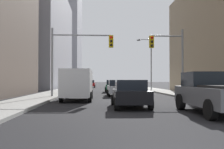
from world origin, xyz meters
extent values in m
cube|color=#9E9E99|center=(-6.57, 50.00, 0.07)|extent=(2.92, 160.00, 0.15)
cube|color=#9E9E99|center=(6.57, 50.00, 0.07)|extent=(2.92, 160.00, 0.15)
cube|color=slate|center=(3.41, 6.94, 0.80)|extent=(2.09, 5.43, 0.80)
cube|color=black|center=(3.41, 7.91, 1.55)|extent=(1.83, 1.83, 0.70)
cylinder|color=black|center=(2.45, 8.67, 0.40)|extent=(0.28, 0.80, 0.80)
cylinder|color=black|center=(4.37, 8.67, 0.40)|extent=(0.28, 0.80, 0.80)
cylinder|color=black|center=(2.45, 5.21, 0.40)|extent=(0.28, 0.80, 0.80)
cube|color=white|center=(-3.27, 14.75, 1.31)|extent=(2.06, 5.22, 1.90)
cube|color=black|center=(-3.27, 17.36, 1.73)|extent=(1.76, 0.04, 0.60)
cylinder|color=black|center=(-4.23, 16.42, 0.36)|extent=(0.24, 0.72, 0.72)
cylinder|color=black|center=(-2.31, 16.42, 0.36)|extent=(0.24, 0.72, 0.72)
cylinder|color=black|center=(-4.23, 13.09, 0.36)|extent=(0.24, 0.72, 0.72)
cylinder|color=black|center=(-2.31, 13.09, 0.36)|extent=(0.24, 0.72, 0.72)
cube|color=black|center=(0.01, 9.85, 0.65)|extent=(1.90, 4.24, 0.65)
cube|color=black|center=(0.01, 9.70, 1.25)|extent=(1.63, 1.94, 0.55)
cylinder|color=black|center=(-0.86, 11.19, 0.32)|extent=(0.22, 0.64, 0.64)
cylinder|color=black|center=(0.87, 11.19, 0.32)|extent=(0.22, 0.64, 0.64)
cylinder|color=black|center=(-0.86, 8.51, 0.32)|extent=(0.22, 0.64, 0.64)
cylinder|color=black|center=(0.87, 8.51, 0.32)|extent=(0.22, 0.64, 0.64)
cube|color=#B7BABF|center=(0.07, 19.93, 0.65)|extent=(1.81, 4.21, 0.65)
cube|color=black|center=(0.07, 19.78, 1.25)|extent=(1.59, 1.91, 0.55)
cylinder|color=black|center=(-0.80, 21.28, 0.32)|extent=(0.22, 0.64, 0.64)
cylinder|color=black|center=(0.93, 21.28, 0.32)|extent=(0.22, 0.64, 0.64)
cylinder|color=black|center=(-0.80, 18.59, 0.32)|extent=(0.22, 0.64, 0.64)
cylinder|color=black|center=(0.93, 18.59, 0.32)|extent=(0.22, 0.64, 0.64)
cube|color=#195938|center=(0.09, 27.58, 0.65)|extent=(1.89, 4.24, 0.65)
cube|color=black|center=(0.09, 27.43, 1.25)|extent=(1.63, 1.93, 0.55)
cylinder|color=black|center=(-0.78, 28.92, 0.32)|extent=(0.22, 0.64, 0.64)
cylinder|color=black|center=(0.95, 28.92, 0.32)|extent=(0.22, 0.64, 0.64)
cylinder|color=black|center=(-0.78, 26.23, 0.32)|extent=(0.22, 0.64, 0.64)
cylinder|color=black|center=(0.95, 26.23, 0.32)|extent=(0.22, 0.64, 0.64)
cube|color=#141E4C|center=(3.30, 34.40, 0.65)|extent=(1.90, 4.24, 0.65)
cube|color=black|center=(3.30, 34.25, 1.25)|extent=(1.63, 1.94, 0.55)
cylinder|color=black|center=(2.43, 35.75, 0.32)|extent=(0.22, 0.64, 0.64)
cylinder|color=black|center=(4.16, 35.75, 0.32)|extent=(0.22, 0.64, 0.64)
cylinder|color=black|center=(2.43, 33.06, 0.32)|extent=(0.22, 0.64, 0.64)
cylinder|color=black|center=(4.16, 33.06, 0.32)|extent=(0.22, 0.64, 0.64)
cube|color=maroon|center=(-3.30, 46.16, 0.65)|extent=(1.90, 4.24, 0.65)
cube|color=black|center=(-3.30, 46.01, 1.25)|extent=(1.63, 1.94, 0.55)
cylinder|color=black|center=(-4.16, 47.50, 0.32)|extent=(0.22, 0.64, 0.64)
cylinder|color=black|center=(-2.44, 47.50, 0.32)|extent=(0.22, 0.64, 0.64)
cylinder|color=black|center=(-4.16, 44.81, 0.32)|extent=(0.22, 0.64, 0.64)
cylinder|color=black|center=(-2.44, 44.81, 0.32)|extent=(0.22, 0.64, 0.64)
cylinder|color=gray|center=(-5.70, 17.84, 3.00)|extent=(0.18, 0.18, 6.00)
cylinder|color=gray|center=(-3.17, 17.84, 5.40)|extent=(5.07, 0.12, 0.12)
cube|color=gold|center=(-0.64, 17.84, 4.88)|extent=(0.38, 0.30, 1.05)
sphere|color=red|center=(-0.64, 17.67, 5.21)|extent=(0.24, 0.24, 0.24)
sphere|color=black|center=(-0.64, 17.67, 4.88)|extent=(0.24, 0.24, 0.24)
sphere|color=black|center=(-0.64, 17.67, 4.54)|extent=(0.24, 0.24, 0.24)
cylinder|color=gray|center=(5.70, 17.84, 3.00)|extent=(0.18, 0.18, 6.00)
cylinder|color=gray|center=(4.32, 17.84, 5.40)|extent=(2.77, 0.12, 0.12)
cube|color=gold|center=(2.93, 17.84, 4.88)|extent=(0.38, 0.30, 1.05)
sphere|color=red|center=(2.93, 17.67, 5.21)|extent=(0.24, 0.24, 0.24)
sphere|color=black|center=(2.93, 17.67, 4.88)|extent=(0.24, 0.24, 0.24)
sphere|color=black|center=(2.93, 17.67, 4.54)|extent=(0.24, 0.24, 0.24)
cylinder|color=gray|center=(5.80, 31.49, 3.75)|extent=(0.16, 0.16, 7.50)
cylinder|color=gray|center=(4.90, 31.49, 7.30)|extent=(1.80, 0.10, 0.10)
ellipsoid|color=#4C4C51|center=(4.00, 31.49, 7.20)|extent=(0.56, 0.32, 0.20)
cube|color=#93939E|center=(-16.83, 46.51, 9.63)|extent=(16.67, 29.15, 19.26)
camera|label=1|loc=(-1.76, -4.03, 1.51)|focal=40.48mm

